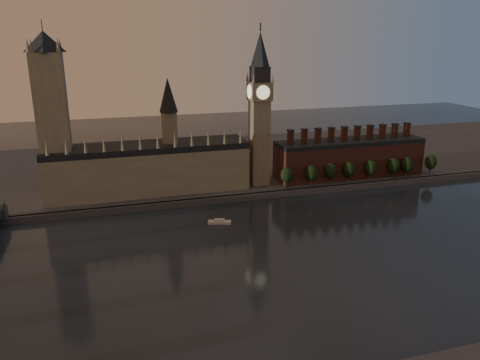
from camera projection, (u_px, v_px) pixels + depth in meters
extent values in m
plane|color=black|center=(312.00, 259.00, 225.47)|extent=(900.00, 900.00, 0.00)
cube|color=#414145|center=(254.00, 196.00, 307.31)|extent=(900.00, 4.00, 4.00)
cube|color=#414145|center=(220.00, 163.00, 389.74)|extent=(900.00, 180.00, 4.00)
cube|color=gray|center=(149.00, 171.00, 307.75)|extent=(130.00, 30.00, 28.00)
cube|color=black|center=(147.00, 147.00, 303.04)|extent=(130.00, 30.00, 4.00)
cube|color=gray|center=(170.00, 131.00, 304.19)|extent=(9.00, 9.00, 24.00)
cone|color=black|center=(168.00, 95.00, 297.43)|extent=(12.00, 12.00, 22.00)
cone|color=gray|center=(46.00, 147.00, 272.04)|extent=(2.60, 2.60, 10.00)
cone|color=gray|center=(66.00, 146.00, 274.97)|extent=(2.60, 2.60, 10.00)
cone|color=gray|center=(85.00, 145.00, 277.90)|extent=(2.60, 2.60, 10.00)
cone|color=gray|center=(104.00, 144.00, 280.83)|extent=(2.60, 2.60, 10.00)
cone|color=gray|center=(122.00, 143.00, 283.76)|extent=(2.60, 2.60, 10.00)
cone|color=gray|center=(140.00, 142.00, 286.69)|extent=(2.60, 2.60, 10.00)
cone|color=gray|center=(158.00, 140.00, 289.62)|extent=(2.60, 2.60, 10.00)
cone|color=gray|center=(175.00, 139.00, 292.55)|extent=(2.60, 2.60, 10.00)
cone|color=gray|center=(192.00, 138.00, 295.48)|extent=(2.60, 2.60, 10.00)
cone|color=gray|center=(208.00, 137.00, 298.41)|extent=(2.60, 2.60, 10.00)
cone|color=gray|center=(224.00, 136.00, 301.34)|extent=(2.60, 2.60, 10.00)
cone|color=gray|center=(240.00, 135.00, 304.27)|extent=(2.60, 2.60, 10.00)
cube|color=gray|center=(54.00, 129.00, 283.60)|extent=(18.00, 18.00, 90.00)
cone|color=black|center=(44.00, 41.00, 268.60)|extent=(24.00, 24.00, 12.00)
cylinder|color=#232326|center=(42.00, 30.00, 266.83)|extent=(0.50, 0.50, 12.00)
cone|color=gray|center=(27.00, 45.00, 259.68)|extent=(3.00, 3.00, 8.00)
cone|color=gray|center=(58.00, 45.00, 264.05)|extent=(3.00, 3.00, 8.00)
cone|color=gray|center=(31.00, 45.00, 274.33)|extent=(3.00, 3.00, 8.00)
cone|color=gray|center=(60.00, 45.00, 278.70)|extent=(3.00, 3.00, 8.00)
cube|color=gray|center=(259.00, 143.00, 319.24)|extent=(12.00, 12.00, 58.00)
cube|color=gray|center=(260.00, 91.00, 308.94)|extent=(14.00, 14.00, 12.00)
cube|color=#232326|center=(260.00, 74.00, 305.70)|extent=(11.00, 11.00, 10.00)
cone|color=black|center=(260.00, 49.00, 301.00)|extent=(13.00, 13.00, 22.00)
cylinder|color=#232326|center=(260.00, 27.00, 297.02)|extent=(1.00, 1.00, 5.00)
cylinder|color=beige|center=(263.00, 92.00, 302.35)|extent=(9.00, 0.50, 9.00)
cylinder|color=beige|center=(256.00, 90.00, 315.53)|extent=(9.00, 0.50, 9.00)
cylinder|color=beige|center=(249.00, 92.00, 306.97)|extent=(0.50, 9.00, 9.00)
cylinder|color=beige|center=(270.00, 91.00, 310.91)|extent=(0.50, 9.00, 9.00)
cone|color=gray|center=(254.00, 78.00, 298.56)|extent=(2.00, 2.00, 6.00)
cone|color=gray|center=(273.00, 78.00, 302.11)|extent=(2.00, 2.00, 6.00)
cone|color=gray|center=(247.00, 77.00, 310.47)|extent=(2.00, 2.00, 6.00)
cone|color=gray|center=(266.00, 76.00, 314.02)|extent=(2.00, 2.00, 6.00)
cube|color=brown|center=(349.00, 160.00, 343.36)|extent=(110.00, 25.00, 24.00)
cube|color=black|center=(350.00, 142.00, 339.38)|extent=(110.00, 25.00, 3.00)
cube|color=brown|center=(290.00, 137.00, 324.78)|extent=(3.50, 3.50, 9.00)
cube|color=#232326|center=(291.00, 130.00, 323.31)|extent=(4.20, 4.20, 1.00)
cube|color=brown|center=(304.00, 137.00, 327.64)|extent=(3.50, 3.50, 9.00)
cube|color=#232326|center=(304.00, 130.00, 326.16)|extent=(4.20, 4.20, 1.00)
cube|color=brown|center=(318.00, 136.00, 330.49)|extent=(3.50, 3.50, 9.00)
cube|color=#232326|center=(318.00, 129.00, 329.02)|extent=(4.20, 4.20, 1.00)
cube|color=brown|center=(331.00, 135.00, 333.34)|extent=(3.50, 3.50, 9.00)
cube|color=#232326|center=(332.00, 128.00, 331.87)|extent=(4.20, 4.20, 1.00)
cube|color=brown|center=(344.00, 134.00, 336.19)|extent=(3.50, 3.50, 9.00)
cube|color=#232326|center=(345.00, 127.00, 334.72)|extent=(4.20, 4.20, 1.00)
cube|color=brown|center=(357.00, 133.00, 339.05)|extent=(3.50, 3.50, 9.00)
cube|color=#232326|center=(358.00, 126.00, 337.57)|extent=(4.20, 4.20, 1.00)
cube|color=brown|center=(370.00, 132.00, 341.90)|extent=(3.50, 3.50, 9.00)
cube|color=#232326|center=(370.00, 126.00, 340.43)|extent=(4.20, 4.20, 1.00)
cube|color=brown|center=(382.00, 132.00, 344.75)|extent=(3.50, 3.50, 9.00)
cube|color=#232326|center=(383.00, 125.00, 343.28)|extent=(4.20, 4.20, 1.00)
cube|color=brown|center=(395.00, 131.00, 347.60)|extent=(3.50, 3.50, 9.00)
cube|color=#232326|center=(395.00, 124.00, 346.13)|extent=(4.20, 4.20, 1.00)
cube|color=brown|center=(407.00, 130.00, 350.46)|extent=(3.50, 3.50, 9.00)
cube|color=#232326|center=(407.00, 123.00, 348.98)|extent=(4.20, 4.20, 1.00)
cylinder|color=black|center=(287.00, 184.00, 316.85)|extent=(0.80, 0.80, 6.00)
ellipsoid|color=black|center=(287.00, 175.00, 314.94)|extent=(8.60, 8.60, 10.75)
cylinder|color=black|center=(311.00, 182.00, 321.34)|extent=(0.80, 0.80, 6.00)
ellipsoid|color=black|center=(312.00, 173.00, 319.42)|extent=(8.60, 8.60, 10.75)
cylinder|color=black|center=(330.00, 179.00, 326.57)|extent=(0.80, 0.80, 6.00)
ellipsoid|color=black|center=(331.00, 171.00, 324.66)|extent=(8.60, 8.60, 10.75)
cylinder|color=black|center=(348.00, 178.00, 330.12)|extent=(0.80, 0.80, 6.00)
ellipsoid|color=black|center=(349.00, 169.00, 328.20)|extent=(8.60, 8.60, 10.75)
cylinder|color=black|center=(370.00, 176.00, 334.41)|extent=(0.80, 0.80, 6.00)
ellipsoid|color=black|center=(371.00, 167.00, 332.50)|extent=(8.60, 8.60, 10.75)
cylinder|color=black|center=(393.00, 174.00, 339.72)|extent=(0.80, 0.80, 6.00)
ellipsoid|color=black|center=(393.00, 165.00, 337.81)|extent=(8.60, 8.60, 10.75)
cylinder|color=black|center=(406.00, 173.00, 342.51)|extent=(0.80, 0.80, 6.00)
ellipsoid|color=black|center=(407.00, 164.00, 340.59)|extent=(8.60, 8.60, 10.75)
cylinder|color=black|center=(430.00, 170.00, 348.55)|extent=(0.80, 0.80, 6.00)
ellipsoid|color=black|center=(431.00, 162.00, 346.63)|extent=(8.60, 8.60, 10.75)
cube|color=beige|center=(220.00, 222.00, 267.99)|extent=(13.65, 7.64, 1.50)
cube|color=beige|center=(219.00, 220.00, 267.60)|extent=(6.23, 4.42, 1.13)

